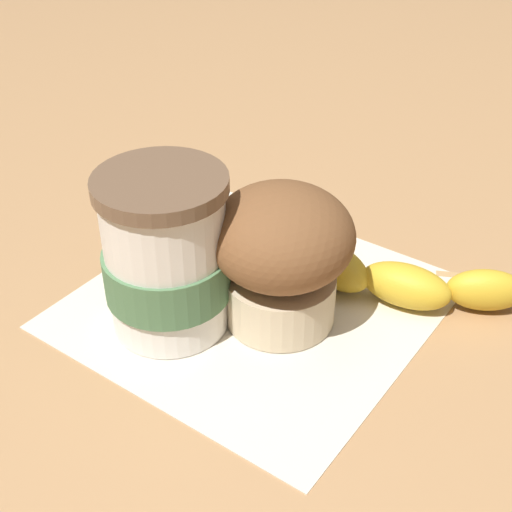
% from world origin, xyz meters
% --- Properties ---
extents(ground_plane, '(3.00, 3.00, 0.00)m').
position_xyz_m(ground_plane, '(0.00, 0.00, 0.00)').
color(ground_plane, '#A87C51').
extents(paper_napkin, '(0.27, 0.27, 0.00)m').
position_xyz_m(paper_napkin, '(0.00, 0.00, 0.00)').
color(paper_napkin, beige).
rests_on(paper_napkin, ground_plane).
extents(coffee_cup, '(0.09, 0.09, 0.12)m').
position_xyz_m(coffee_cup, '(-0.06, 0.03, 0.06)').
color(coffee_cup, silver).
rests_on(coffee_cup, paper_napkin).
extents(muffin, '(0.10, 0.10, 0.10)m').
position_xyz_m(muffin, '(0.00, -0.02, 0.06)').
color(muffin, beige).
rests_on(muffin, paper_napkin).
extents(banana, '(0.10, 0.21, 0.03)m').
position_xyz_m(banana, '(0.07, -0.05, 0.02)').
color(banana, gold).
rests_on(banana, paper_napkin).
extents(wooden_stirrer, '(0.07, 0.09, 0.00)m').
position_xyz_m(wooden_stirrer, '(0.16, -0.12, 0.00)').
color(wooden_stirrer, tan).
rests_on(wooden_stirrer, ground_plane).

